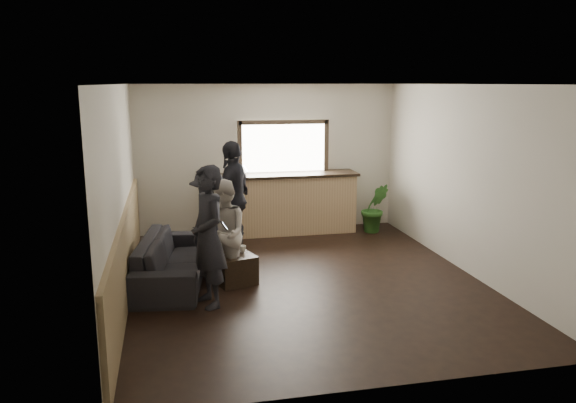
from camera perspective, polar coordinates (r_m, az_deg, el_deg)
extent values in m
cube|color=black|center=(8.25, 1.67, -8.02)|extent=(5.00, 6.00, 0.01)
cube|color=silver|center=(7.75, 1.80, 11.82)|extent=(5.00, 6.00, 0.01)
cube|color=beige|center=(10.78, -2.09, 4.40)|extent=(5.00, 0.01, 2.80)
cube|color=beige|center=(5.10, 9.84, -4.39)|extent=(5.00, 0.01, 2.80)
cube|color=beige|center=(7.69, -16.68, 0.82)|extent=(0.01, 6.00, 2.80)
cube|color=beige|center=(8.81, 17.73, 2.13)|extent=(0.01, 6.00, 2.80)
cube|color=#987E56|center=(7.88, -16.09, -5.24)|extent=(0.06, 5.90, 1.10)
cube|color=tan|center=(10.68, -0.17, -0.30)|extent=(2.60, 0.60, 1.10)
cube|color=black|center=(10.57, -0.17, 2.74)|extent=(2.70, 0.68, 0.05)
cube|color=white|center=(10.78, -0.48, 5.47)|extent=(1.60, 0.06, 0.90)
cube|color=#3F3326|center=(10.70, -0.45, 8.06)|extent=(1.72, 0.08, 0.08)
cube|color=#3F3326|center=(10.61, -4.91, 5.33)|extent=(0.08, 0.08, 1.06)
cube|color=#3F3326|center=(10.95, 3.88, 5.55)|extent=(0.08, 0.08, 1.06)
imported|color=black|center=(8.28, -11.62, -5.80)|extent=(1.19, 2.34, 0.65)
cube|color=black|center=(8.31, -6.03, -6.42)|extent=(0.78, 1.05, 0.42)
imported|color=silver|center=(8.40, -6.99, -4.44)|extent=(0.12, 0.12, 0.09)
imported|color=silver|center=(8.18, -4.64, -4.80)|extent=(0.12, 0.12, 0.10)
imported|color=#2D6623|center=(10.86, 8.81, -0.65)|extent=(0.54, 0.45, 0.95)
imported|color=black|center=(7.18, -8.12, -3.57)|extent=(0.62, 0.77, 1.82)
cube|color=black|center=(7.23, -6.53, -2.45)|extent=(0.11, 0.10, 0.12)
cube|color=white|center=(7.22, -6.52, -2.43)|extent=(0.09, 0.08, 0.11)
imported|color=#BBB1A8|center=(7.87, -6.57, -3.29)|extent=(0.71, 0.84, 1.52)
cube|color=black|center=(7.87, -5.08, -1.21)|extent=(0.10, 0.09, 0.12)
cube|color=white|center=(7.86, -5.08, -1.19)|extent=(0.09, 0.08, 0.11)
imported|color=black|center=(8.56, -7.96, -1.94)|extent=(0.68, 1.06, 1.56)
cube|color=black|center=(8.55, -6.56, -0.39)|extent=(0.10, 0.08, 0.12)
cube|color=white|center=(8.54, -6.55, -0.37)|extent=(0.08, 0.07, 0.11)
imported|color=black|center=(9.33, -5.56, 0.36)|extent=(0.94, 1.20, 1.90)
cube|color=black|center=(9.17, -4.34, 3.35)|extent=(0.11, 0.11, 0.12)
cube|color=white|center=(9.16, -4.34, 3.37)|extent=(0.10, 0.09, 0.11)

